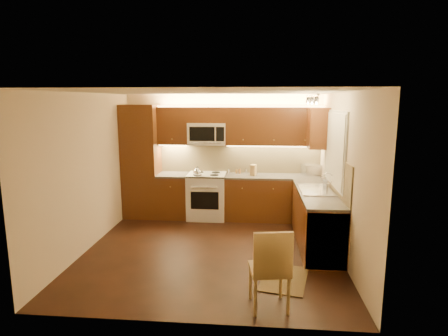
# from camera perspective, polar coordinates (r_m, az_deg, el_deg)

# --- Properties ---
(floor) EXTENTS (4.00, 4.00, 0.01)m
(floor) POSITION_cam_1_polar(r_m,az_deg,el_deg) (6.11, -1.90, -12.52)
(floor) COLOR black
(floor) RESTS_ON ground
(ceiling) EXTENTS (4.00, 4.00, 0.01)m
(ceiling) POSITION_cam_1_polar(r_m,az_deg,el_deg) (5.64, -2.05, 11.61)
(ceiling) COLOR beige
(ceiling) RESTS_ON ground
(wall_back) EXTENTS (4.00, 0.01, 2.50)m
(wall_back) POSITION_cam_1_polar(r_m,az_deg,el_deg) (7.71, -0.17, 1.94)
(wall_back) COLOR #C9B393
(wall_back) RESTS_ON ground
(wall_front) EXTENTS (4.00, 0.01, 2.50)m
(wall_front) POSITION_cam_1_polar(r_m,az_deg,el_deg) (3.83, -5.64, -6.78)
(wall_front) COLOR #C9B393
(wall_front) RESTS_ON ground
(wall_left) EXTENTS (0.01, 4.00, 2.50)m
(wall_left) POSITION_cam_1_polar(r_m,az_deg,el_deg) (6.31, -20.32, -0.58)
(wall_left) COLOR #C9B393
(wall_left) RESTS_ON ground
(wall_right) EXTENTS (0.01, 4.00, 2.50)m
(wall_right) POSITION_cam_1_polar(r_m,az_deg,el_deg) (5.85, 17.86, -1.24)
(wall_right) COLOR #C9B393
(wall_right) RESTS_ON ground
(pantry) EXTENTS (0.70, 0.60, 2.30)m
(pantry) POSITION_cam_1_polar(r_m,az_deg,el_deg) (7.76, -12.60, 0.99)
(pantry) COLOR #49220F
(pantry) RESTS_ON floor
(base_cab_back_left) EXTENTS (0.62, 0.60, 0.86)m
(base_cab_back_left) POSITION_cam_1_polar(r_m,az_deg,el_deg) (7.73, -7.71, -4.33)
(base_cab_back_left) COLOR #49220F
(base_cab_back_left) RESTS_ON floor
(counter_back_left) EXTENTS (0.62, 0.60, 0.04)m
(counter_back_left) POSITION_cam_1_polar(r_m,az_deg,el_deg) (7.63, -7.79, -1.06)
(counter_back_left) COLOR #3A3735
(counter_back_left) RESTS_ON base_cab_back_left
(base_cab_back_right) EXTENTS (1.92, 0.60, 0.86)m
(base_cab_back_right) POSITION_cam_1_polar(r_m,az_deg,el_deg) (7.55, 7.54, -4.68)
(base_cab_back_right) COLOR #49220F
(base_cab_back_right) RESTS_ON floor
(counter_back_right) EXTENTS (1.92, 0.60, 0.04)m
(counter_back_right) POSITION_cam_1_polar(r_m,az_deg,el_deg) (7.45, 7.62, -1.33)
(counter_back_right) COLOR #3A3735
(counter_back_right) RESTS_ON base_cab_back_right
(base_cab_right) EXTENTS (0.60, 2.00, 0.86)m
(base_cab_right) POSITION_cam_1_polar(r_m,az_deg,el_deg) (6.38, 14.01, -7.73)
(base_cab_right) COLOR #49220F
(base_cab_right) RESTS_ON floor
(counter_right) EXTENTS (0.60, 2.00, 0.04)m
(counter_right) POSITION_cam_1_polar(r_m,az_deg,el_deg) (6.26, 14.19, -3.80)
(counter_right) COLOR #3A3735
(counter_right) RESTS_ON base_cab_right
(dishwasher) EXTENTS (0.58, 0.60, 0.84)m
(dishwasher) POSITION_cam_1_polar(r_m,az_deg,el_deg) (5.73, 15.10, -9.88)
(dishwasher) COLOR silver
(dishwasher) RESTS_ON floor
(backsplash_back) EXTENTS (3.30, 0.02, 0.60)m
(backsplash_back) POSITION_cam_1_polar(r_m,az_deg,el_deg) (7.68, 2.43, 1.52)
(backsplash_back) COLOR tan
(backsplash_back) RESTS_ON wall_back
(backsplash_right) EXTENTS (0.02, 2.00, 0.60)m
(backsplash_right) POSITION_cam_1_polar(r_m,az_deg,el_deg) (6.24, 16.95, -0.96)
(backsplash_right) COLOR tan
(backsplash_right) RESTS_ON wall_right
(upper_cab_back_left) EXTENTS (0.62, 0.35, 0.75)m
(upper_cab_back_left) POSITION_cam_1_polar(r_m,az_deg,el_deg) (7.62, -7.77, 6.48)
(upper_cab_back_left) COLOR #49220F
(upper_cab_back_left) RESTS_ON wall_back
(upper_cab_back_right) EXTENTS (1.92, 0.35, 0.75)m
(upper_cab_back_right) POSITION_cam_1_polar(r_m,az_deg,el_deg) (7.44, 7.76, 6.39)
(upper_cab_back_right) COLOR #49220F
(upper_cab_back_right) RESTS_ON wall_back
(upper_cab_bridge) EXTENTS (0.76, 0.35, 0.31)m
(upper_cab_bridge) POSITION_cam_1_polar(r_m,az_deg,el_deg) (7.49, -2.60, 8.18)
(upper_cab_bridge) COLOR #49220F
(upper_cab_bridge) RESTS_ON wall_back
(upper_cab_right_corner) EXTENTS (0.35, 0.50, 0.75)m
(upper_cab_right_corner) POSITION_cam_1_polar(r_m,az_deg,el_deg) (7.10, 14.29, 5.98)
(upper_cab_right_corner) COLOR #49220F
(upper_cab_right_corner) RESTS_ON wall_right
(stove) EXTENTS (0.76, 0.65, 0.92)m
(stove) POSITION_cam_1_polar(r_m,az_deg,el_deg) (7.58, -2.65, -4.31)
(stove) COLOR silver
(stove) RESTS_ON floor
(microwave) EXTENTS (0.76, 0.38, 0.44)m
(microwave) POSITION_cam_1_polar(r_m,az_deg,el_deg) (7.50, -2.59, 5.31)
(microwave) COLOR silver
(microwave) RESTS_ON wall_back
(window_frame) EXTENTS (0.03, 1.44, 1.24)m
(window_frame) POSITION_cam_1_polar(r_m,az_deg,el_deg) (6.32, 16.82, 2.86)
(window_frame) COLOR silver
(window_frame) RESTS_ON wall_right
(window_blinds) EXTENTS (0.02, 1.36, 1.16)m
(window_blinds) POSITION_cam_1_polar(r_m,az_deg,el_deg) (6.32, 16.64, 2.86)
(window_blinds) COLOR silver
(window_blinds) RESTS_ON wall_right
(sink) EXTENTS (0.52, 0.86, 0.15)m
(sink) POSITION_cam_1_polar(r_m,az_deg,el_deg) (6.38, 14.02, -2.65)
(sink) COLOR silver
(sink) RESTS_ON counter_right
(faucet) EXTENTS (0.20, 0.04, 0.30)m
(faucet) POSITION_cam_1_polar(r_m,az_deg,el_deg) (6.39, 15.64, -2.01)
(faucet) COLOR silver
(faucet) RESTS_ON counter_right
(track_light_bar) EXTENTS (0.04, 1.20, 0.03)m
(track_light_bar) POSITION_cam_1_polar(r_m,az_deg,el_deg) (6.05, 13.43, 10.87)
(track_light_bar) COLOR silver
(track_light_bar) RESTS_ON ceiling
(kettle) EXTENTS (0.18, 0.18, 0.19)m
(kettle) POSITION_cam_1_polar(r_m,az_deg,el_deg) (7.29, -4.13, -0.46)
(kettle) COLOR silver
(kettle) RESTS_ON stove
(toaster_oven) EXTENTS (0.42, 0.37, 0.21)m
(toaster_oven) POSITION_cam_1_polar(r_m,az_deg,el_deg) (7.66, 13.32, -0.23)
(toaster_oven) COLOR silver
(toaster_oven) RESTS_ON counter_back_right
(knife_block) EXTENTS (0.14, 0.18, 0.22)m
(knife_block) POSITION_cam_1_polar(r_m,az_deg,el_deg) (7.43, 4.54, -0.30)
(knife_block) COLOR olive
(knife_block) RESTS_ON counter_back_right
(spice_jar_a) EXTENTS (0.06, 0.06, 0.09)m
(spice_jar_a) POSITION_cam_1_polar(r_m,az_deg,el_deg) (7.63, 3.45, -0.50)
(spice_jar_a) COLOR silver
(spice_jar_a) RESTS_ON counter_back_right
(spice_jar_b) EXTENTS (0.06, 0.06, 0.10)m
(spice_jar_b) POSITION_cam_1_polar(r_m,az_deg,el_deg) (7.60, 2.43, -0.49)
(spice_jar_b) COLOR brown
(spice_jar_b) RESTS_ON counter_back_right
(spice_jar_c) EXTENTS (0.06, 0.06, 0.10)m
(spice_jar_c) POSITION_cam_1_polar(r_m,az_deg,el_deg) (7.56, 0.76, -0.53)
(spice_jar_c) COLOR silver
(spice_jar_c) RESTS_ON counter_back_right
(spice_jar_d) EXTENTS (0.05, 0.05, 0.08)m
(spice_jar_d) POSITION_cam_1_polar(r_m,az_deg,el_deg) (7.62, 1.93, -0.52)
(spice_jar_d) COLOR olive
(spice_jar_d) RESTS_ON counter_back_right
(soap_bottle) EXTENTS (0.09, 0.09, 0.17)m
(soap_bottle) POSITION_cam_1_polar(r_m,az_deg,el_deg) (6.69, 15.37, -2.02)
(soap_bottle) COLOR silver
(soap_bottle) RESTS_ON counter_right
(rug) EXTENTS (0.75, 0.96, 0.01)m
(rug) POSITION_cam_1_polar(r_m,az_deg,el_deg) (5.27, 9.27, -16.49)
(rug) COLOR black
(rug) RESTS_ON floor
(dining_chair) EXTENTS (0.50, 0.50, 0.98)m
(dining_chair) POSITION_cam_1_polar(r_m,az_deg,el_deg) (4.42, 6.97, -14.93)
(dining_chair) COLOR olive
(dining_chair) RESTS_ON floor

